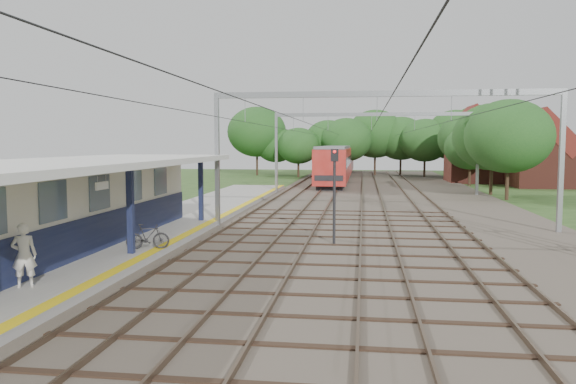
{
  "coord_description": "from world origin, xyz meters",
  "views": [
    {
      "loc": [
        2.57,
        -13.48,
        4.39
      ],
      "look_at": [
        -1.73,
        18.4,
        1.6
      ],
      "focal_mm": 35.0,
      "sensor_mm": 36.0,
      "label": 1
    }
  ],
  "objects_px": {
    "train": "(338,161)",
    "signal_post": "(334,186)",
    "person": "(24,255)",
    "bicycle": "(148,236)"
  },
  "relations": [
    {
      "from": "person",
      "to": "bicycle",
      "type": "xyz_separation_m",
      "value": [
        1.24,
        5.97,
        -0.44
      ]
    },
    {
      "from": "bicycle",
      "to": "train",
      "type": "distance_m",
      "value": 49.0
    },
    {
      "from": "bicycle",
      "to": "train",
      "type": "bearing_deg",
      "value": -24.46
    },
    {
      "from": "train",
      "to": "bicycle",
      "type": "bearing_deg",
      "value": -95.98
    },
    {
      "from": "bicycle",
      "to": "signal_post",
      "type": "height_order",
      "value": "signal_post"
    },
    {
      "from": "person",
      "to": "signal_post",
      "type": "xyz_separation_m",
      "value": [
        8.19,
        9.4,
        1.3
      ]
    },
    {
      "from": "person",
      "to": "train",
      "type": "bearing_deg",
      "value": -120.78
    },
    {
      "from": "person",
      "to": "bicycle",
      "type": "height_order",
      "value": "person"
    },
    {
      "from": "train",
      "to": "signal_post",
      "type": "bearing_deg",
      "value": -87.66
    },
    {
      "from": "person",
      "to": "signal_post",
      "type": "relative_size",
      "value": 0.44
    }
  ]
}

